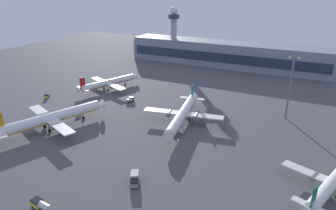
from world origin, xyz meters
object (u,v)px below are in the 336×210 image
(cargo_loader, at_px, (130,100))
(apron_light_central, at_px, (290,84))
(airplane_terminal_side, at_px, (108,83))
(airplane_mid_apron, at_px, (183,114))
(catering_truck, at_px, (135,179))
(control_tower, at_px, (174,30))
(pushback_tug, at_px, (47,96))
(airplane_near_gate, at_px, (51,118))
(airplane_far_stand, at_px, (333,181))
(fuel_truck, at_px, (40,204))

(cargo_loader, xyz_separation_m, apron_light_central, (70.89, 13.49, 14.28))
(airplane_terminal_side, bearing_deg, apron_light_central, 22.12)
(airplane_mid_apron, xyz_separation_m, catering_truck, (4.35, -44.35, -2.64))
(control_tower, xyz_separation_m, airplane_mid_apron, (51.21, -98.46, -18.36))
(control_tower, xyz_separation_m, apron_light_central, (89.13, -74.21, -7.12))
(pushback_tug, height_order, apron_light_central, apron_light_central)
(airplane_mid_apron, distance_m, airplane_terminal_side, 58.57)
(airplane_near_gate, distance_m, cargo_loader, 40.80)
(airplane_near_gate, bearing_deg, airplane_far_stand, 24.23)
(fuel_truck, xyz_separation_m, apron_light_central, (49.57, 88.66, 14.09))
(catering_truck, distance_m, apron_light_central, 77.62)
(airplane_near_gate, xyz_separation_m, airplane_mid_apron, (44.81, 28.15, -0.29))
(airplane_near_gate, xyz_separation_m, catering_truck, (49.16, -16.20, -2.93))
(cargo_loader, bearing_deg, pushback_tug, -142.81)
(airplane_near_gate, bearing_deg, apron_light_central, 53.79)
(control_tower, height_order, fuel_truck, control_tower)
(airplane_mid_apron, relative_size, fuel_truck, 6.69)
(pushback_tug, relative_size, catering_truck, 0.58)
(pushback_tug, bearing_deg, airplane_mid_apron, 155.00)
(catering_truck, bearing_deg, airplane_mid_apron, -112.59)
(airplane_far_stand, relative_size, fuel_truck, 5.50)
(pushback_tug, distance_m, apron_light_central, 116.25)
(cargo_loader, bearing_deg, airplane_far_stand, -3.22)
(airplane_near_gate, height_order, catering_truck, airplane_near_gate)
(control_tower, bearing_deg, cargo_loader, -78.25)
(airplane_far_stand, distance_m, pushback_tug, 131.31)
(fuel_truck, height_order, apron_light_central, apron_light_central)
(airplane_mid_apron, xyz_separation_m, apron_light_central, (37.92, 24.24, 11.24))
(cargo_loader, relative_size, apron_light_central, 0.17)
(airplane_mid_apron, distance_m, apron_light_central, 46.39)
(catering_truck, relative_size, fuel_truck, 0.94)
(cargo_loader, bearing_deg, fuel_truck, -56.44)
(control_tower, height_order, apron_light_central, control_tower)
(apron_light_central, bearing_deg, cargo_loader, -169.23)
(fuel_truck, bearing_deg, catering_truck, -32.52)
(airplane_far_stand, bearing_deg, airplane_terminal_side, 176.61)
(cargo_loader, distance_m, fuel_truck, 78.14)
(airplane_near_gate, height_order, airplane_terminal_side, airplane_near_gate)
(apron_light_central, bearing_deg, control_tower, 140.22)
(catering_truck, bearing_deg, airplane_near_gate, -46.43)
(airplane_far_stand, xyz_separation_m, apron_light_central, (-17.92, 47.49, 11.90))
(cargo_loader, bearing_deg, airplane_terminal_side, 170.27)
(fuel_truck, bearing_deg, airplane_near_gate, 48.47)
(airplane_far_stand, distance_m, fuel_truck, 79.09)
(catering_truck, bearing_deg, cargo_loader, -84.08)
(cargo_loader, bearing_deg, airplane_near_gate, -89.20)
(control_tower, height_order, airplane_near_gate, control_tower)
(airplane_near_gate, distance_m, catering_truck, 51.84)
(airplane_near_gate, xyz_separation_m, cargo_loader, (11.84, 38.90, -3.33))
(airplane_near_gate, distance_m, pushback_tug, 38.19)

